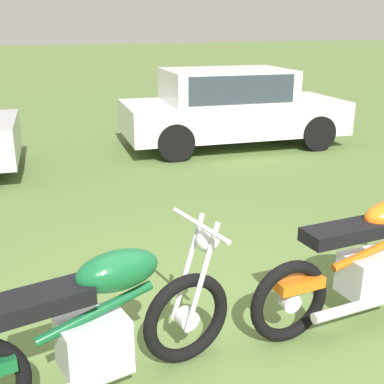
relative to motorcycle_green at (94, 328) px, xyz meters
name	(u,v)px	position (x,y,z in m)	size (l,w,h in m)	color
ground_plane	(220,331)	(1.00, 0.30, -0.48)	(120.00, 120.00, 0.00)	#567038
motorcycle_green	(94,328)	(0.00, 0.00, 0.00)	(1.99, 0.72, 1.02)	black
motorcycle_orange	(371,262)	(2.13, 0.03, 0.00)	(2.04, 0.64, 1.02)	black
car_white	(230,104)	(3.85, 5.68, 0.32)	(4.26, 2.20, 1.43)	silver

